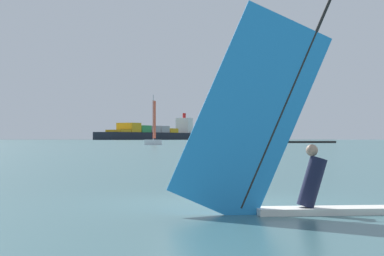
% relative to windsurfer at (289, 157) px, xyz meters
% --- Properties ---
extents(ground_plane, '(4000.00, 4000.00, 0.00)m').
position_rel_windsurfer_xyz_m(ground_plane, '(-1.44, 2.28, -1.04)').
color(ground_plane, '#386066').
extents(windsurfer, '(4.38, 1.20, 4.38)m').
position_rel_windsurfer_xyz_m(windsurfer, '(0.00, 0.00, 0.00)').
color(windsurfer, white).
rests_on(windsurfer, ground_plane).
extents(cargo_ship, '(105.04, 177.39, 33.16)m').
position_rel_windsurfer_xyz_m(cargo_ship, '(-110.69, 794.00, 6.34)').
color(cargo_ship, black).
rests_on(cargo_ship, ground_plane).
extents(distant_headland, '(945.84, 592.38, 43.80)m').
position_rel_windsurfer_xyz_m(distant_headland, '(-279.99, 1340.67, 20.87)').
color(distant_headland, '#756B56').
rests_on(distant_headland, ground_plane).
extents(small_sailboat, '(3.17, 6.42, 11.11)m').
position_rel_windsurfer_xyz_m(small_sailboat, '(-21.50, 141.03, 0.05)').
color(small_sailboat, white).
rests_on(small_sailboat, ground_plane).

